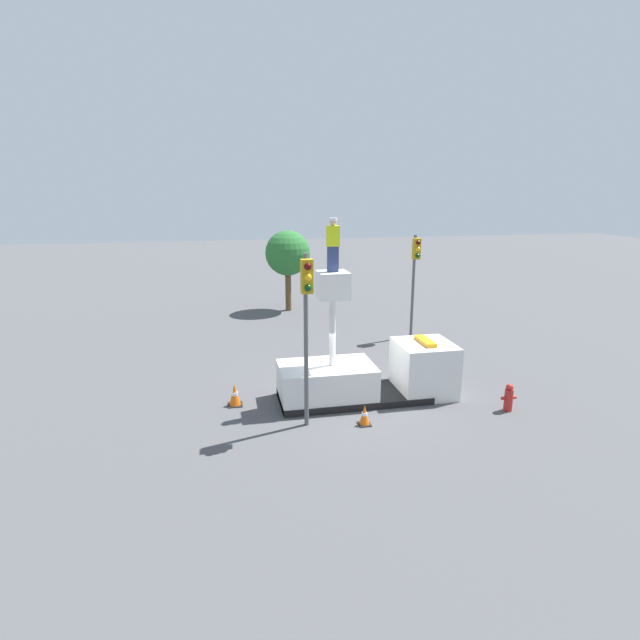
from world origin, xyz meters
The scene contains 9 objects.
ground_plane centered at (0.00, 0.00, 0.00)m, with size 120.00×120.00×0.00m, color #4C4C4F.
bucket_truck centered at (0.53, 0.00, 0.88)m, with size 6.26×2.10×4.60m.
worker centered at (-0.78, 0.00, 5.48)m, with size 0.40×0.26×1.75m.
traffic_light_pole centered at (-1.98, -1.78, 3.85)m, with size 0.34×0.57×5.45m.
traffic_light_across centered at (4.91, 6.80, 3.64)m, with size 0.34×0.57×5.13m.
fire_hydrant centered at (4.86, -1.97, 0.47)m, with size 0.52×0.28×0.96m.
traffic_cone_rear centered at (-4.15, 0.31, 0.37)m, with size 0.49×0.49×0.77m.
traffic_cone_curbside centered at (-0.19, -2.02, 0.32)m, with size 0.40×0.40×0.67m.
tree_left_bg centered at (-0.34, 13.96, 3.51)m, with size 2.71×2.71×4.90m.
Camera 1 is at (-4.48, -15.92, 7.21)m, focal length 28.00 mm.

